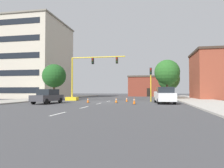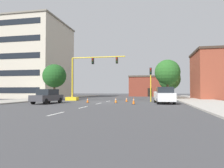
{
  "view_description": "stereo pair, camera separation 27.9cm",
  "coord_description": "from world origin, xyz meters",
  "views": [
    {
      "loc": [
        6.11,
        -26.8,
        1.57
      ],
      "look_at": [
        0.3,
        3.78,
        2.58
      ],
      "focal_mm": 32.59,
      "sensor_mm": 36.0,
      "label": 1
    },
    {
      "loc": [
        6.38,
        -26.74,
        1.57
      ],
      "look_at": [
        0.3,
        3.78,
        2.58
      ],
      "focal_mm": 32.59,
      "sensor_mm": 36.0,
      "label": 2
    }
  ],
  "objects": [
    {
      "name": "traffic_light_pole_right",
      "position": [
        6.15,
        2.44,
        3.53
      ],
      "size": [
        0.32,
        0.47,
        4.8
      ],
      "color": "yellow",
      "rests_on": "ground_plane"
    },
    {
      "name": "lane_stripe_seg_1",
      "position": [
        0.0,
        -8.5,
        0.0
      ],
      "size": [
        0.16,
        2.4,
        0.01
      ],
      "primitive_type": "cube",
      "color": "silver",
      "rests_on": "ground_plane"
    },
    {
      "name": "lane_stripe_seg_2",
      "position": [
        0.0,
        -3.0,
        0.0
      ],
      "size": [
        0.16,
        2.4,
        0.01
      ],
      "primitive_type": "cube",
      "color": "silver",
      "rests_on": "ground_plane"
    },
    {
      "name": "traffic_cone_roadside_c",
      "position": [
        -1.78,
        -1.78,
        0.32
      ],
      "size": [
        0.36,
        0.36,
        0.65
      ],
      "color": "black",
      "rests_on": "ground_plane"
    },
    {
      "name": "traffic_cone_roadside_a",
      "position": [
        4.27,
        -3.47,
        0.39
      ],
      "size": [
        0.36,
        0.36,
        0.79
      ],
      "color": "black",
      "rests_on": "ground_plane"
    },
    {
      "name": "traffic_cone_roadside_d",
      "position": [
        1.8,
        -1.26,
        0.33
      ],
      "size": [
        0.36,
        0.36,
        0.67
      ],
      "color": "black",
      "rests_on": "ground_plane"
    },
    {
      "name": "tree_left_near",
      "position": [
        -9.73,
        4.7,
        4.03
      ],
      "size": [
        3.92,
        3.92,
        6.0
      ],
      "color": "brown",
      "rests_on": "ground_plane"
    },
    {
      "name": "traffic_signal_gantry",
      "position": [
        -4.91,
        3.64,
        2.26
      ],
      "size": [
        9.38,
        1.2,
        6.83
      ],
      "color": "yellow",
      "rests_on": "ground_plane"
    },
    {
      "name": "lane_stripe_seg_0",
      "position": [
        0.0,
        -14.0,
        0.0
      ],
      "size": [
        0.16,
        2.4,
        0.01
      ],
      "primitive_type": "cube",
      "color": "silver",
      "rests_on": "ground_plane"
    },
    {
      "name": "pickup_truck_white",
      "position": [
        7.75,
        -1.27,
        0.97
      ],
      "size": [
        2.4,
        5.53,
        1.99
      ],
      "color": "white",
      "rests_on": "ground_plane"
    },
    {
      "name": "building_row_right",
      "position": [
        19.2,
        13.26,
        4.43
      ],
      "size": [
        10.57,
        9.59,
        8.83
      ],
      "color": "brown",
      "rests_on": "ground_plane"
    },
    {
      "name": "building_tall_left",
      "position": [
        -19.03,
        14.14,
        8.32
      ],
      "size": [
        12.69,
        14.11,
        16.62
      ],
      "color": "beige",
      "rests_on": "ground_plane"
    },
    {
      "name": "tree_right_mid",
      "position": [
        8.97,
        9.79,
        4.76
      ],
      "size": [
        4.4,
        4.4,
        6.97
      ],
      "color": "#4C3823",
      "rests_on": "ground_plane"
    },
    {
      "name": "sidewalk_right",
      "position": [
        13.15,
        8.0,
        0.07
      ],
      "size": [
        6.0,
        56.0,
        0.14
      ],
      "primitive_type": "cube",
      "color": "#B2ADA3",
      "rests_on": "ground_plane"
    },
    {
      "name": "sedan_dark_gray_near_left",
      "position": [
        -6.11,
        -4.14,
        0.89
      ],
      "size": [
        2.24,
        4.65,
        1.74
      ],
      "color": "#3D3D42",
      "rests_on": "ground_plane"
    },
    {
      "name": "tree_right_far",
      "position": [
        10.03,
        19.08,
        4.1
      ],
      "size": [
        4.76,
        4.76,
        6.49
      ],
      "color": "brown",
      "rests_on": "ground_plane"
    },
    {
      "name": "traffic_cone_roadside_b",
      "position": [
        2.86,
        1.27,
        0.31
      ],
      "size": [
        0.36,
        0.36,
        0.63
      ],
      "color": "black",
      "rests_on": "ground_plane"
    },
    {
      "name": "sidewalk_left",
      "position": [
        -13.15,
        8.0,
        0.07
      ],
      "size": [
        6.0,
        56.0,
        0.14
      ],
      "primitive_type": "cube",
      "color": "#9E998E",
      "rests_on": "ground_plane"
    },
    {
      "name": "building_brick_center",
      "position": [
        5.71,
        32.17,
        2.8
      ],
      "size": [
        11.36,
        10.26,
        5.58
      ],
      "color": "brown",
      "rests_on": "ground_plane"
    },
    {
      "name": "ground_plane",
      "position": [
        0.0,
        0.0,
        0.0
      ],
      "size": [
        160.0,
        160.0,
        0.0
      ],
      "primitive_type": "plane",
      "color": "#424244"
    },
    {
      "name": "lane_stripe_seg_3",
      "position": [
        0.0,
        2.5,
        0.0
      ],
      "size": [
        0.16,
        2.4,
        0.01
      ],
      "primitive_type": "cube",
      "color": "silver",
      "rests_on": "ground_plane"
    }
  ]
}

